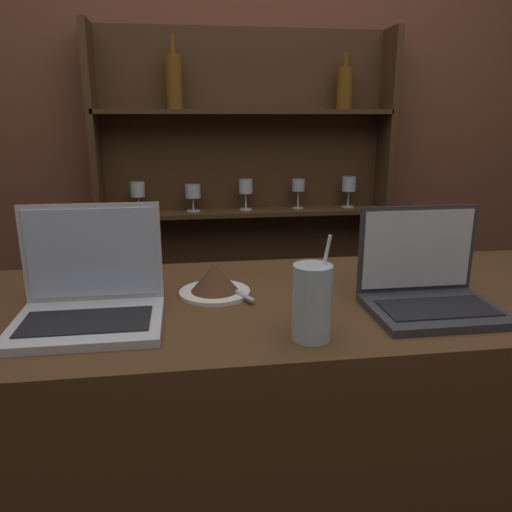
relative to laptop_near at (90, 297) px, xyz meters
name	(u,v)px	position (x,y,z in m)	size (l,w,h in m)	color
bar_counter	(297,464)	(0.49, 0.08, -0.54)	(1.97, 0.67, 0.98)	#4C3019
back_wall	(242,130)	(0.49, 1.33, 0.32)	(7.00, 0.06, 2.70)	brown
back_shelf	(246,221)	(0.50, 1.25, -0.10)	(1.34, 0.18, 1.79)	#472D19
laptop_near	(90,297)	(0.00, 0.00, 0.00)	(0.31, 0.24, 0.25)	silver
laptop_far	(428,288)	(0.76, -0.04, 0.00)	(0.29, 0.23, 0.23)	#333338
cake_plate	(215,281)	(0.28, 0.12, -0.02)	(0.18, 0.18, 0.08)	white
water_glass	(312,302)	(0.45, -0.16, 0.02)	(0.08, 0.08, 0.21)	silver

